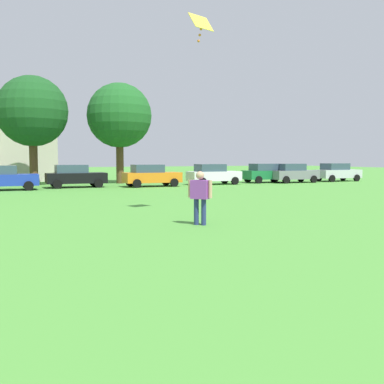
% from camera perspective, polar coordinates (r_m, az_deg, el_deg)
% --- Properties ---
extents(ground_plane, '(160.00, 160.00, 0.00)m').
position_cam_1_polar(ground_plane, '(27.82, -21.91, -0.45)').
color(ground_plane, '#4C9338').
extents(adult_bystander, '(0.63, 0.64, 1.76)m').
position_cam_1_polar(adult_bystander, '(14.52, 1.03, -0.15)').
color(adult_bystander, navy).
rests_on(adult_bystander, ground).
extents(kite, '(1.03, 0.72, 1.04)m').
position_cam_1_polar(kite, '(17.59, 1.13, 20.57)').
color(kite, yellow).
extents(parked_car_blue_2, '(4.30, 2.02, 1.68)m').
position_cam_1_polar(parked_car_blue_2, '(32.61, -22.95, 1.69)').
color(parked_car_blue_2, '#1E38AD').
rests_on(parked_car_blue_2, ground).
extents(parked_car_black_3, '(4.30, 2.02, 1.68)m').
position_cam_1_polar(parked_car_black_3, '(34.11, -14.68, 2.00)').
color(parked_car_black_3, black).
rests_on(parked_car_black_3, ground).
extents(parked_car_orange_4, '(4.30, 2.02, 1.68)m').
position_cam_1_polar(parked_car_orange_4, '(34.15, -5.26, 2.12)').
color(parked_car_orange_4, orange).
rests_on(parked_car_orange_4, ground).
extents(parked_car_white_5, '(4.30, 2.02, 1.68)m').
position_cam_1_polar(parked_car_white_5, '(36.72, 2.70, 2.29)').
color(parked_car_white_5, white).
rests_on(parked_car_white_5, ground).
extents(parked_car_green_6, '(4.30, 2.02, 1.68)m').
position_cam_1_polar(parked_car_green_6, '(40.13, 9.48, 2.41)').
color(parked_car_green_6, '#196B38').
rests_on(parked_car_green_6, ground).
extents(parked_car_gray_7, '(4.30, 2.02, 1.68)m').
position_cam_1_polar(parked_car_gray_7, '(40.51, 12.75, 2.38)').
color(parked_car_gray_7, slate).
rests_on(parked_car_gray_7, ground).
extents(parked_car_silver_8, '(4.30, 2.02, 1.68)m').
position_cam_1_polar(parked_car_silver_8, '(43.99, 18.00, 2.43)').
color(parked_car_silver_8, silver).
rests_on(parked_car_silver_8, ground).
extents(tree_right, '(5.51, 5.51, 8.58)m').
position_cam_1_polar(tree_right, '(37.61, -19.69, 9.63)').
color(tree_right, brown).
rests_on(tree_right, ground).
extents(tree_far_right, '(5.48, 5.48, 8.53)m').
position_cam_1_polar(tree_far_right, '(39.06, -9.24, 9.57)').
color(tree_far_right, brown).
rests_on(tree_far_right, ground).
extents(house_left, '(8.61, 6.64, 6.08)m').
position_cam_1_polar(house_left, '(46.18, -22.35, 5.11)').
color(house_left, beige).
rests_on(house_left, ground).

